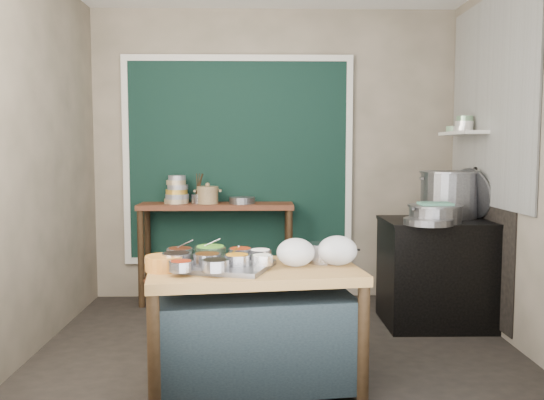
{
  "coord_description": "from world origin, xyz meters",
  "views": [
    {
      "loc": [
        -0.13,
        -4.14,
        1.46
      ],
      "look_at": [
        -0.04,
        0.25,
        1.07
      ],
      "focal_mm": 38.0,
      "sensor_mm": 36.0,
      "label": 1
    }
  ],
  "objects_px": {
    "prep_table": "(254,328)",
    "stove_block": "(438,274)",
    "condiment_tray": "(217,266)",
    "steamer": "(435,214)",
    "utensil_cup": "(199,199)",
    "back_counter": "(217,253)",
    "stock_pot": "(449,194)",
    "ceramic_crock": "(208,196)",
    "yellow_basin": "(165,263)",
    "saucepan": "(323,253)"
  },
  "relations": [
    {
      "from": "condiment_tray",
      "to": "prep_table",
      "type": "bearing_deg",
      "value": 3.93
    },
    {
      "from": "prep_table",
      "to": "steamer",
      "type": "relative_size",
      "value": 2.87
    },
    {
      "from": "condiment_tray",
      "to": "saucepan",
      "type": "bearing_deg",
      "value": 13.88
    },
    {
      "from": "condiment_tray",
      "to": "back_counter",
      "type": "bearing_deg",
      "value": 94.37
    },
    {
      "from": "back_counter",
      "to": "utensil_cup",
      "type": "relative_size",
      "value": 9.95
    },
    {
      "from": "stock_pot",
      "to": "steamer",
      "type": "relative_size",
      "value": 1.16
    },
    {
      "from": "back_counter",
      "to": "steamer",
      "type": "bearing_deg",
      "value": -26.97
    },
    {
      "from": "utensil_cup",
      "to": "ceramic_crock",
      "type": "relative_size",
      "value": 0.69
    },
    {
      "from": "stock_pot",
      "to": "steamer",
      "type": "distance_m",
      "value": 0.42
    },
    {
      "from": "back_counter",
      "to": "saucepan",
      "type": "height_order",
      "value": "back_counter"
    },
    {
      "from": "stock_pot",
      "to": "steamer",
      "type": "bearing_deg",
      "value": -122.45
    },
    {
      "from": "stock_pot",
      "to": "condiment_tray",
      "type": "bearing_deg",
      "value": -142.28
    },
    {
      "from": "condiment_tray",
      "to": "ceramic_crock",
      "type": "distance_m",
      "value": 2.02
    },
    {
      "from": "yellow_basin",
      "to": "stock_pot",
      "type": "relative_size",
      "value": 0.45
    },
    {
      "from": "prep_table",
      "to": "ceramic_crock",
      "type": "bearing_deg",
      "value": 95.16
    },
    {
      "from": "condiment_tray",
      "to": "ceramic_crock",
      "type": "relative_size",
      "value": 2.93
    },
    {
      "from": "stove_block",
      "to": "stock_pot",
      "type": "relative_size",
      "value": 1.78
    },
    {
      "from": "ceramic_crock",
      "to": "stock_pot",
      "type": "relative_size",
      "value": 0.42
    },
    {
      "from": "back_counter",
      "to": "steamer",
      "type": "relative_size",
      "value": 3.33
    },
    {
      "from": "stock_pot",
      "to": "stove_block",
      "type": "bearing_deg",
      "value": -127.53
    },
    {
      "from": "saucepan",
      "to": "back_counter",
      "type": "bearing_deg",
      "value": 103.44
    },
    {
      "from": "stove_block",
      "to": "yellow_basin",
      "type": "bearing_deg",
      "value": -146.61
    },
    {
      "from": "saucepan",
      "to": "stock_pot",
      "type": "bearing_deg",
      "value": 36.5
    },
    {
      "from": "back_counter",
      "to": "stock_pot",
      "type": "relative_size",
      "value": 2.87
    },
    {
      "from": "steamer",
      "to": "stock_pot",
      "type": "bearing_deg",
      "value": 57.55
    },
    {
      "from": "saucepan",
      "to": "steamer",
      "type": "relative_size",
      "value": 0.51
    },
    {
      "from": "utensil_cup",
      "to": "condiment_tray",
      "type": "bearing_deg",
      "value": -81.05
    },
    {
      "from": "stove_block",
      "to": "yellow_basin",
      "type": "distance_m",
      "value": 2.48
    },
    {
      "from": "prep_table",
      "to": "ceramic_crock",
      "type": "distance_m",
      "value": 2.13
    },
    {
      "from": "prep_table",
      "to": "back_counter",
      "type": "distance_m",
      "value": 2.04
    },
    {
      "from": "back_counter",
      "to": "stock_pot",
      "type": "xyz_separation_m",
      "value": [
        2.02,
        -0.57,
        0.6
      ]
    },
    {
      "from": "prep_table",
      "to": "saucepan",
      "type": "relative_size",
      "value": 5.65
    },
    {
      "from": "condiment_tray",
      "to": "steamer",
      "type": "distance_m",
      "value": 1.99
    },
    {
      "from": "yellow_basin",
      "to": "stock_pot",
      "type": "height_order",
      "value": "stock_pot"
    },
    {
      "from": "utensil_cup",
      "to": "back_counter",
      "type": "bearing_deg",
      "value": -0.75
    },
    {
      "from": "steamer",
      "to": "saucepan",
      "type": "bearing_deg",
      "value": -136.58
    },
    {
      "from": "back_counter",
      "to": "ceramic_crock",
      "type": "distance_m",
      "value": 0.55
    },
    {
      "from": "saucepan",
      "to": "steamer",
      "type": "distance_m",
      "value": 1.37
    },
    {
      "from": "stove_block",
      "to": "saucepan",
      "type": "relative_size",
      "value": 4.07
    },
    {
      "from": "utensil_cup",
      "to": "stock_pot",
      "type": "height_order",
      "value": "stock_pot"
    },
    {
      "from": "yellow_basin",
      "to": "ceramic_crock",
      "type": "height_order",
      "value": "ceramic_crock"
    },
    {
      "from": "back_counter",
      "to": "saucepan",
      "type": "distance_m",
      "value": 2.05
    },
    {
      "from": "ceramic_crock",
      "to": "steamer",
      "type": "bearing_deg",
      "value": -25.27
    },
    {
      "from": "stove_block",
      "to": "utensil_cup",
      "type": "distance_m",
      "value": 2.26
    },
    {
      "from": "stove_block",
      "to": "steamer",
      "type": "xyz_separation_m",
      "value": [
        -0.1,
        -0.19,
        0.53
      ]
    },
    {
      "from": "stock_pot",
      "to": "saucepan",
      "type": "bearing_deg",
      "value": -133.36
    },
    {
      "from": "stove_block",
      "to": "stock_pot",
      "type": "bearing_deg",
      "value": 52.47
    },
    {
      "from": "prep_table",
      "to": "stove_block",
      "type": "distance_m",
      "value": 1.98
    },
    {
      "from": "yellow_basin",
      "to": "utensil_cup",
      "type": "bearing_deg",
      "value": 90.53
    },
    {
      "from": "prep_table",
      "to": "back_counter",
      "type": "xyz_separation_m",
      "value": [
        -0.38,
        2.0,
        0.1
      ]
    }
  ]
}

